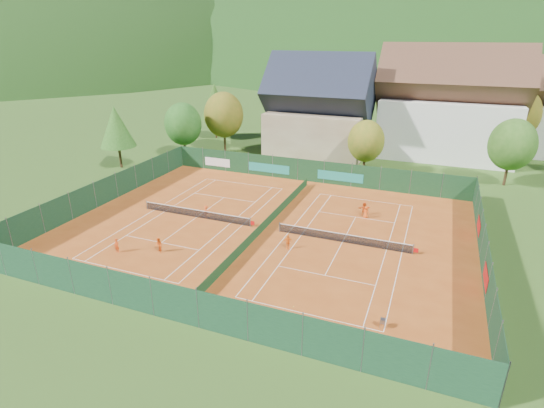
{
  "coord_description": "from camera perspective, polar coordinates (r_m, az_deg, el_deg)",
  "views": [
    {
      "loc": [
        15.01,
        -35.97,
        18.48
      ],
      "look_at": [
        0.0,
        2.0,
        2.0
      ],
      "focal_mm": 28.0,
      "sensor_mm": 36.0,
      "label": 1
    }
  ],
  "objects": [
    {
      "name": "player_right_far_a",
      "position": [
        46.54,
        12.51,
        -1.08
      ],
      "size": [
        0.68,
        0.47,
        1.32
      ],
      "primitive_type": "imported",
      "rotation": [
        0.0,
        0.0,
        3.06
      ],
      "color": "#FE5B16",
      "rests_on": "ground"
    },
    {
      "name": "ball_hopper",
      "position": [
        30.42,
        14.68,
        -14.97
      ],
      "size": [
        0.34,
        0.34,
        0.8
      ],
      "color": "slate",
      "rests_on": "ground"
    },
    {
      "name": "loose_ball_1",
      "position": [
        31.72,
        2.89,
        -13.6
      ],
      "size": [
        0.07,
        0.07,
        0.07
      ],
      "primitive_type": "sphere",
      "color": "#CCD833",
      "rests_on": "ground"
    },
    {
      "name": "player_right_far_b",
      "position": [
        47.25,
        12.28,
        -0.62
      ],
      "size": [
        1.4,
        0.98,
        1.45
      ],
      "primitive_type": "imported",
      "rotation": [
        0.0,
        0.0,
        3.6
      ],
      "color": "#DD5113",
      "rests_on": "ground"
    },
    {
      "name": "fence_north",
      "position": [
        56.82,
        4.78,
        4.48
      ],
      "size": [
        40.0,
        0.1,
        3.0
      ],
      "color": "#14381C",
      "rests_on": "ground"
    },
    {
      "name": "tree_west_back",
      "position": [
        80.96,
        -7.7,
        13.45
      ],
      "size": [
        5.6,
        5.6,
        10.0
      ],
      "color": "#432B18",
      "rests_on": "ground"
    },
    {
      "name": "loose_ball_0",
      "position": [
        41.14,
        -15.05,
        -5.48
      ],
      "size": [
        0.07,
        0.07,
        0.07
      ],
      "primitive_type": "sphere",
      "color": "#CCD833",
      "rests_on": "ground"
    },
    {
      "name": "tennis_net_left",
      "position": [
        46.25,
        -10.0,
        -1.24
      ],
      "size": [
        13.3,
        0.1,
        1.02
      ],
      "color": "#59595B",
      "rests_on": "ground"
    },
    {
      "name": "fence_south",
      "position": [
        30.2,
        -12.99,
        -12.87
      ],
      "size": [
        40.0,
        0.04,
        3.0
      ],
      "color": "#153C24",
      "rests_on": "ground"
    },
    {
      "name": "player_right_near",
      "position": [
        39.04,
        2.13,
        -5.12
      ],
      "size": [
        0.89,
        0.69,
        1.41
      ],
      "primitive_type": "imported",
      "rotation": [
        0.0,
        0.0,
        0.48
      ],
      "color": "orange",
      "rests_on": "ground"
    },
    {
      "name": "clay_pad",
      "position": [
        43.13,
        -0.98,
        -3.38
      ],
      "size": [
        40.0,
        32.0,
        0.01
      ],
      "primitive_type": "cube",
      "color": "#A64918",
      "rests_on": "ground"
    },
    {
      "name": "tree_west_front",
      "position": [
        68.36,
        -11.88,
        10.48
      ],
      "size": [
        5.72,
        5.72,
        8.69
      ],
      "color": "#462C19",
      "rests_on": "ground"
    },
    {
      "name": "player_left_mid",
      "position": [
        39.7,
        -14.98,
        -5.39
      ],
      "size": [
        0.89,
        0.84,
        1.46
      ],
      "primitive_type": "imported",
      "rotation": [
        0.0,
        0.0,
        -0.55
      ],
      "color": "orange",
      "rests_on": "ground"
    },
    {
      "name": "court_markings_right",
      "position": [
        41.03,
        9.44,
        -5.09
      ],
      "size": [
        11.03,
        23.83,
        0.0
      ],
      "color": "white",
      "rests_on": "ground"
    },
    {
      "name": "court_divider",
      "position": [
        42.92,
        -0.98,
        -2.79
      ],
      "size": [
        0.03,
        28.8,
        1.0
      ],
      "color": "#153C1D",
      "rests_on": "ground"
    },
    {
      "name": "fence_east",
      "position": [
        40.14,
        26.59,
        -5.59
      ],
      "size": [
        0.09,
        32.0,
        3.0
      ],
      "color": "#12341E",
      "rests_on": "ground"
    },
    {
      "name": "tree_east_back",
      "position": [
        77.65,
        29.97,
        10.42
      ],
      "size": [
        7.15,
        7.15,
        10.86
      ],
      "color": "#442C18",
      "rests_on": "ground"
    },
    {
      "name": "loose_ball_2",
      "position": [
        46.3,
        1.05,
        -1.5
      ],
      "size": [
        0.07,
        0.07,
        0.07
      ],
      "primitive_type": "sphere",
      "color": "#CCD833",
      "rests_on": "ground"
    },
    {
      "name": "hotel_block_a",
      "position": [
        72.82,
        22.57,
        11.58
      ],
      "size": [
        21.6,
        11.0,
        17.25
      ],
      "color": "silver",
      "rests_on": "ground"
    },
    {
      "name": "tree_east_front",
      "position": [
        62.03,
        29.59,
        6.95
      ],
      "size": [
        5.72,
        5.72,
        8.69
      ],
      "color": "#462E19",
      "rests_on": "ground"
    },
    {
      "name": "fence_west",
      "position": [
        52.99,
        -21.41,
        1.72
      ],
      "size": [
        0.04,
        32.0,
        3.0
      ],
      "color": "#14371F",
      "rests_on": "ground"
    },
    {
      "name": "chalet",
      "position": [
        69.4,
        6.35,
        12.02
      ],
      "size": [
        16.2,
        12.0,
        16.0
      ],
      "color": "tan",
      "rests_on": "ground"
    },
    {
      "name": "ground",
      "position": [
        43.14,
        -0.98,
        -3.41
      ],
      "size": [
        600.0,
        600.0,
        0.0
      ],
      "primitive_type": "plane",
      "color": "#2B4E18",
      "rests_on": "ground"
    },
    {
      "name": "mountain_backdrop",
      "position": [
        275.97,
        24.11,
        7.92
      ],
      "size": [
        820.0,
        530.0,
        242.0
      ],
      "color": "black",
      "rests_on": "ground"
    },
    {
      "name": "tennis_net_right",
      "position": [
        40.79,
        9.7,
        -4.5
      ],
      "size": [
        13.3,
        0.1,
        1.02
      ],
      "color": "#59595B",
      "rests_on": "ground"
    },
    {
      "name": "tree_center",
      "position": [
        60.26,
        12.53,
        8.26
      ],
      "size": [
        5.01,
        5.01,
        7.6
      ],
      "color": "#492C1A",
      "rests_on": "ground"
    },
    {
      "name": "court_markings_left",
      "position": [
        46.52,
        -10.13,
        -1.77
      ],
      "size": [
        11.03,
        23.83,
        0.0
      ],
      "color": "white",
      "rests_on": "ground"
    },
    {
      "name": "player_left_near",
      "position": [
        40.94,
        -20.15,
        -5.26
      ],
      "size": [
        0.51,
        0.35,
        1.35
      ],
      "primitive_type": "imported",
      "rotation": [
        0.0,
        0.0,
        -0.05
      ],
      "color": "#E64C14",
      "rests_on": "ground"
    },
    {
      "name": "tree_west_side",
      "position": [
        65.61,
        -20.23,
        9.74
      ],
      "size": [
        5.04,
        5.04,
        9.0
      ],
      "color": "#462D19",
      "rests_on": "ground"
    },
    {
      "name": "tree_west_mid",
      "position": [
        71.3,
        -6.51,
        11.82
      ],
      "size": [
        6.44,
        6.44,
        9.78
      ],
      "color": "#49321A",
      "rests_on": "ground"
    },
    {
      "name": "player_left_far",
      "position": [
        46.27,
        -8.83,
        -0.97
      ],
      "size": [
        0.96,
        0.81,
        1.28
      ],
      "primitive_type": "imported",
      "rotation": [
        0.0,
        0.0,
        2.66
      ],
      "color": "#E94A14",
      "rests_on": "ground"
    },
    {
      "name": "hotel_block_b",
      "position": [
        82.22,
        32.4,
        10.35
      ],
      "size": [
        17.28,
        10.0,
        15.5
      ],
      "color": "silver",
      "rests_on": "ground"
    }
  ]
}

